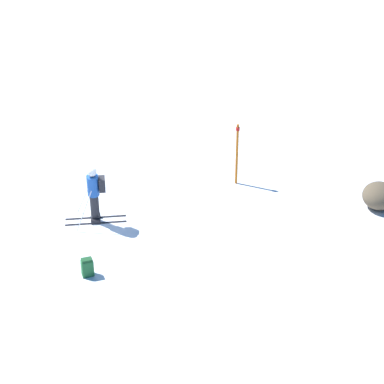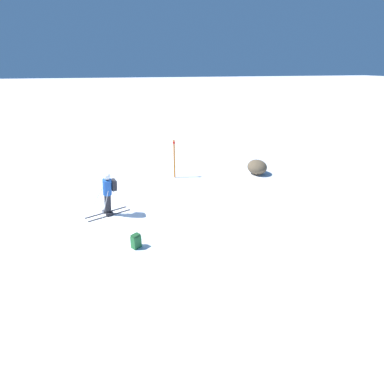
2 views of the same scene
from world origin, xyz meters
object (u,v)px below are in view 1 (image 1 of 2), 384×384
Objects in this scene: spare_backpack at (87,267)px; trail_marker at (237,152)px; exposed_boulder_0 at (380,196)px; skier at (94,191)px.

trail_marker reaches higher than spare_backpack.
spare_backpack is at bearing -22.30° from trail_marker.
exposed_boulder_0 is 0.59× the size of trail_marker.
spare_backpack is at bearing -4.91° from skier.
spare_backpack is 0.24× the size of trail_marker.
skier is at bearing -107.59° from spare_backpack.
exposed_boulder_0 is (-3.22, 8.07, -0.68)m from skier.
trail_marker is at bearing -97.31° from exposed_boulder_0.
trail_marker is (-3.81, 3.45, 0.06)m from skier.
skier is 3.87× the size of spare_backpack.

